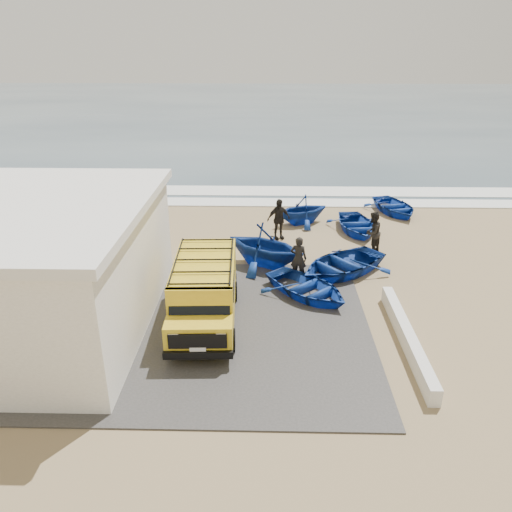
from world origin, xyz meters
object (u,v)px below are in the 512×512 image
object	(u,v)px
boat_far_right	(394,207)
fisherman_back	(279,219)
boat_far_left	(302,209)
boat_near_left	(307,287)
fisherman_front	(298,258)
van	(204,290)
fisherman_middle	(373,232)
boat_near_right	(341,264)
parapet	(407,337)
building	(22,267)
boat_mid_left	(265,245)
boat_mid_right	(356,225)

from	to	relation	value
boat_far_right	fisherman_back	bearing A→B (deg)	-163.52
boat_far_left	boat_near_left	bearing A→B (deg)	-27.84
boat_far_right	fisherman_front	size ratio (longest dim) A/B	2.00
van	fisherman_middle	world-z (taller)	van
boat_near_right	boat_far_right	size ratio (longest dim) A/B	1.15
boat_far_left	fisherman_back	size ratio (longest dim) A/B	1.46
boat_near_left	boat_far_left	world-z (taller)	boat_far_left
parapet	fisherman_middle	xyz separation A→B (m)	(0.29, 7.62, 0.69)
building	van	size ratio (longest dim) A/B	1.77
boat_near_right	boat_mid_left	world-z (taller)	boat_mid_left
boat_near_right	boat_mid_left	xyz separation A→B (m)	(-3.18, 0.71, 0.52)
fisherman_back	fisherman_front	bearing A→B (deg)	-104.16
boat_near_right	building	bearing A→B (deg)	-107.66
boat_mid_left	fisherman_front	world-z (taller)	boat_mid_left
van	fisherman_back	distance (m)	8.30
van	boat_mid_right	bearing A→B (deg)	51.04
boat_near_left	boat_mid_left	size ratio (longest dim) A/B	1.01
boat_far_right	boat_far_left	bearing A→B (deg)	-176.30
van	fisherman_middle	bearing A→B (deg)	40.04
building	van	xyz separation A→B (m)	(5.90, 0.32, -0.96)
parapet	van	world-z (taller)	van
boat_near_right	boat_mid_right	bearing A→B (deg)	125.33
fisherman_front	fisherman_middle	size ratio (longest dim) A/B	0.95
boat_far_left	fisherman_back	bearing A→B (deg)	-55.16
parapet	van	size ratio (longest dim) A/B	1.13
boat_mid_right	boat_far_right	xyz separation A→B (m)	(2.62, 3.03, 0.00)
boat_mid_right	boat_near_left	bearing A→B (deg)	-118.53
parapet	boat_near_right	size ratio (longest dim) A/B	1.43
building	fisherman_back	world-z (taller)	building
building	fisherman_front	xyz separation A→B (m)	(9.28, 3.73, -1.25)
boat_far_left	boat_mid_right	bearing A→B (deg)	40.31
building	fisherman_middle	size ratio (longest dim) A/B	4.89
van	boat_near_right	size ratio (longest dim) A/B	1.27
parapet	fisherman_front	world-z (taller)	fisherman_front
boat_mid_left	boat_mid_right	distance (m)	6.29
boat_mid_left	fisherman_front	xyz separation A→B (m)	(1.35, -1.26, -0.04)
boat_mid_left	van	bearing A→B (deg)	-173.23
building	boat_far_right	distance (m)	19.58
van	boat_far_right	xyz separation A→B (m)	(9.24, 11.95, -0.83)
boat_mid_left	boat_near_right	bearing A→B (deg)	-72.38
parapet	van	xyz separation A→B (m)	(-6.60, 1.32, 0.93)
boat_near_left	fisherman_front	xyz separation A→B (m)	(-0.26, 1.52, 0.54)
van	fisherman_back	xyz separation A→B (m)	(2.65, 7.86, -0.20)
boat_far_left	boat_far_right	bearing A→B (deg)	83.11
boat_near_left	fisherman_back	size ratio (longest dim) A/B	1.81
van	boat_mid_right	size ratio (longest dim) A/B	1.46
boat_mid_left	fisherman_back	bearing A→B (deg)	19.10
parapet	fisherman_back	world-z (taller)	fisherman_back
parapet	boat_near_right	distance (m)	5.46
building	parapet	bearing A→B (deg)	-4.58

